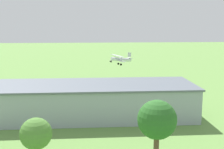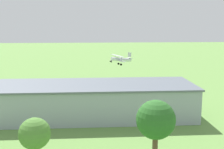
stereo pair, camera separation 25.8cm
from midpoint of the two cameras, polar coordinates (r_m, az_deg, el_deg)
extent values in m
plane|color=#608C42|center=(91.49, -2.13, -1.38)|extent=(400.00, 400.00, 0.00)
cube|color=#99A3AD|center=(56.39, -3.75, -5.34)|extent=(38.78, 13.10, 6.20)
cube|color=slate|center=(55.62, -3.78, -2.08)|extent=(39.39, 13.71, 0.35)
cube|color=#384251|center=(62.74, -3.78, -4.29)|extent=(10.00, 0.26, 5.08)
cylinder|color=silver|center=(84.45, 1.75, 3.02)|extent=(6.40, 2.98, 1.75)
cone|color=black|center=(83.15, -0.44, 2.66)|extent=(0.97, 0.96, 0.83)
cube|color=silver|center=(84.19, 1.29, 2.84)|extent=(3.38, 7.29, 0.25)
cube|color=silver|center=(83.81, 0.96, 3.79)|extent=(3.38, 7.29, 0.25)
cube|color=silver|center=(85.45, 3.42, 3.99)|extent=(1.20, 0.47, 1.41)
cube|color=silver|center=(85.61, 3.48, 3.31)|extent=(1.65, 2.75, 0.18)
cylinder|color=black|center=(85.29, 1.18, 2.18)|extent=(0.65, 0.33, 0.64)
cylinder|color=black|center=(83.57, 1.70, 2.01)|extent=(0.65, 0.33, 0.64)
cylinder|color=#332D28|center=(86.12, 0.51, 3.48)|extent=(0.25, 0.15, 1.48)
cylinder|color=#332D28|center=(81.89, 1.78, 3.14)|extent=(0.25, 0.15, 1.48)
cube|color=orange|center=(70.92, -20.84, -4.82)|extent=(1.77, 4.42, 0.71)
cube|color=#2D3842|center=(70.77, -20.87, -4.32)|extent=(1.55, 2.48, 0.54)
cylinder|color=black|center=(69.37, -20.47, -5.42)|extent=(0.22, 0.64, 0.64)
cylinder|color=black|center=(72.16, -19.82, -4.80)|extent=(0.22, 0.64, 0.64)
cylinder|color=black|center=(72.65, -21.15, -4.78)|extent=(0.22, 0.64, 0.64)
cylinder|color=#3F3F47|center=(73.18, 10.04, -4.06)|extent=(0.45, 0.45, 0.85)
cylinder|color=orange|center=(73.01, 10.05, -3.51)|extent=(0.53, 0.53, 0.60)
sphere|color=#D8AD84|center=(72.91, 10.06, -3.19)|extent=(0.23, 0.23, 0.23)
cylinder|color=#B23333|center=(71.89, 11.70, -4.36)|extent=(0.45, 0.45, 0.89)
cylinder|color=#72338C|center=(71.71, 11.73, -3.77)|extent=(0.54, 0.54, 0.63)
sphere|color=brown|center=(71.61, 11.74, -3.44)|extent=(0.24, 0.24, 0.24)
cylinder|color=#B23333|center=(74.06, -19.42, -4.32)|extent=(0.33, 0.33, 0.85)
cylinder|color=orange|center=(73.89, -19.46, -3.78)|extent=(0.39, 0.39, 0.60)
sphere|color=brown|center=(73.80, -19.47, -3.46)|extent=(0.23, 0.23, 0.23)
cylinder|color=#B23333|center=(74.13, 9.00, -3.83)|extent=(0.43, 0.43, 0.90)
cylinder|color=#33723F|center=(73.96, 9.01, -3.25)|extent=(0.51, 0.51, 0.64)
sphere|color=#9E704C|center=(73.86, 9.02, -2.92)|extent=(0.24, 0.24, 0.24)
sphere|color=#4C7F33|center=(34.16, -15.18, -11.34)|extent=(3.66, 3.66, 3.66)
sphere|color=#286023|center=(34.00, 8.77, -8.90)|extent=(4.65, 4.65, 4.65)
camera|label=1|loc=(0.13, -90.10, -0.02)|focal=45.73mm
camera|label=2|loc=(0.13, 89.90, 0.02)|focal=45.73mm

